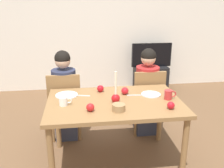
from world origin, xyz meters
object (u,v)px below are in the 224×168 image
chair_left (65,102)px  chair_right (147,98)px  apple_far_edge (90,107)px  person_right_child (147,93)px  apple_by_left_plate (171,105)px  plate_right (151,94)px  mug_right (169,95)px  tv_stand (150,78)px  dining_table (114,108)px  apple_near_candle (125,91)px  person_left_child (65,97)px  tv (152,55)px  candle_centerpiece (116,96)px  apple_by_right_mug (100,89)px  plate_left (67,95)px  bowl_walnuts (119,107)px  mug_left (64,101)px

chair_left → chair_right: (1.08, 0.00, 0.00)m
apple_far_edge → person_right_child: bearing=47.4°
apple_by_left_plate → apple_far_edge: bearing=176.4°
plate_right → mug_right: mug_right is taller
tv_stand → apple_far_edge: 2.89m
dining_table → chair_left: chair_left is taller
apple_near_candle → apple_far_edge: (-0.40, -0.39, -0.00)m
apple_far_edge → chair_right: bearing=46.3°
apple_near_candle → apple_by_left_plate: apple_near_candle is taller
chair_left → person_left_child: 0.07m
tv → plate_right: 2.27m
tv_stand → candle_centerpiece: (-1.05, -2.34, 0.58)m
person_left_child → chair_left: bearing=-90.0°
apple_by_left_plate → apple_far_edge: (-0.78, 0.05, 0.00)m
tv_stand → apple_by_left_plate: 2.68m
tv_stand → mug_right: mug_right is taller
tv_stand → apple_by_right_mug: bearing=-120.4°
dining_table → chair_left: 0.83m
plate_left → mug_right: mug_right is taller
person_left_child → bowl_walnuts: person_left_child is taller
chair_left → apple_by_left_plate: bearing=-39.4°
chair_right → mug_left: chair_right is taller
tv → apple_near_candle: 2.31m
bowl_walnuts → tv: bearing=67.5°
chair_left → tv_stand: chair_left is taller
dining_table → plate_right: plate_right is taller
apple_by_left_plate → plate_right: bearing=102.7°
chair_left → plate_right: size_ratio=4.23×
plate_left → apple_by_left_plate: apple_by_left_plate is taller
mug_right → chair_left: bearing=150.7°
chair_right → apple_far_edge: (-0.79, -0.82, 0.28)m
mug_left → apple_by_left_plate: mug_left is taller
chair_left → tv: size_ratio=1.14×
tv → bowl_walnuts: bearing=-112.5°
mug_left → apple_far_edge: bearing=-34.4°
plate_right → apple_by_left_plate: 0.40m
tv → apple_near_candle: (-0.92, -2.12, 0.08)m
person_right_child → candle_centerpiece: size_ratio=3.55×
chair_left → mug_left: 0.71m
apple_by_left_plate → mug_left: bearing=167.7°
dining_table → apple_far_edge: 0.36m
mug_left → mug_right: mug_right is taller
person_left_child → bowl_walnuts: bearing=-57.7°
apple_by_left_plate → apple_near_candle: bearing=130.0°
dining_table → person_left_child: size_ratio=1.19×
chair_right → mug_right: 0.70m
mug_left → apple_by_right_mug: mug_left is taller
tv_stand → tv: tv is taller
mug_left → apple_far_edge: mug_left is taller
person_left_child → apple_by_right_mug: 0.59m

